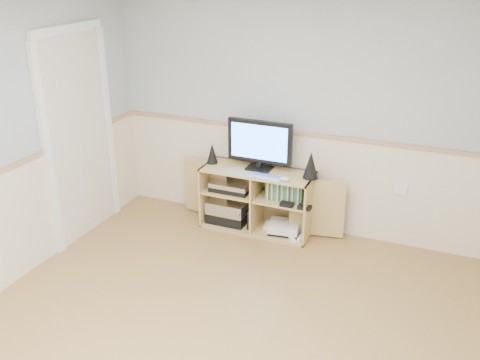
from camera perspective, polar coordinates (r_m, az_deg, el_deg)
name	(u,v)px	position (r m, az deg, el deg)	size (l,w,h in m)	color
room	(201,197)	(3.45, -4.20, -1.83)	(4.04, 4.54, 2.54)	#AE844D
media_cabinet	(259,197)	(5.55, 2.05, -1.86)	(1.78, 0.43, 0.65)	tan
monitor	(260,143)	(5.32, 2.12, 3.95)	(0.67, 0.18, 0.51)	black
speaker_left	(212,153)	(5.54, -2.98, 2.86)	(0.11, 0.11, 0.21)	black
speaker_right	(311,165)	(5.19, 7.56, 1.61)	(0.15, 0.15, 0.27)	black
keyboard	(266,177)	(5.21, 2.81, 0.31)	(0.32, 0.13, 0.01)	silver
mouse	(285,179)	(5.15, 4.82, 0.12)	(0.10, 0.06, 0.04)	white
av_components	(230,204)	(5.66, -1.08, -2.61)	(0.51, 0.31, 0.47)	black
game_consoles	(283,228)	(5.52, 4.63, -5.07)	(0.46, 0.30, 0.11)	white
game_cases	(285,191)	(5.33, 4.87, -1.19)	(0.38, 0.14, 0.19)	#3F8C3F
wall_outlet	(401,188)	(5.32, 16.78, -0.84)	(0.12, 0.03, 0.12)	white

